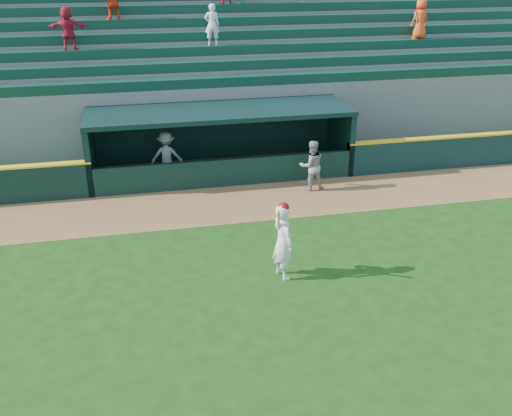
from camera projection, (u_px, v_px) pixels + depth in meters
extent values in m
plane|color=#1A4110|center=(269.00, 280.00, 14.36)|extent=(120.00, 120.00, 0.00)
cube|color=brown|center=(235.00, 204.00, 18.73)|extent=(40.00, 3.00, 0.01)
imported|color=gray|center=(312.00, 166.00, 19.50)|extent=(0.89, 0.71, 1.76)
imported|color=#9F9F9A|center=(167.00, 156.00, 20.45)|extent=(1.22, 0.82, 1.76)
cube|color=slate|center=(221.00, 174.00, 21.21)|extent=(9.00, 2.60, 0.04)
cube|color=black|center=(90.00, 153.00, 19.86)|extent=(0.20, 2.60, 2.30)
cube|color=black|center=(340.00, 137.00, 21.64)|extent=(0.20, 2.60, 2.30)
cube|color=black|center=(215.00, 134.00, 21.91)|extent=(9.40, 0.20, 2.30)
cube|color=black|center=(220.00, 111.00, 20.24)|extent=(9.40, 2.80, 0.16)
cube|color=black|center=(226.00, 173.00, 19.93)|extent=(9.00, 0.16, 1.00)
cube|color=brown|center=(218.00, 161.00, 21.83)|extent=(8.40, 0.45, 0.10)
cube|color=slate|center=(213.00, 123.00, 22.25)|extent=(34.00, 0.85, 2.91)
cube|color=#0F3828|center=(212.00, 82.00, 21.47)|extent=(34.00, 0.60, 0.36)
cube|color=slate|center=(210.00, 112.00, 22.91)|extent=(34.00, 0.85, 3.36)
cube|color=#0F3828|center=(209.00, 66.00, 22.04)|extent=(34.00, 0.60, 0.36)
cube|color=slate|center=(207.00, 101.00, 23.58)|extent=(34.00, 0.85, 3.81)
cube|color=#0F3828|center=(205.00, 50.00, 22.61)|extent=(34.00, 0.60, 0.36)
cube|color=slate|center=(204.00, 91.00, 24.24)|extent=(34.00, 0.85, 4.26)
cube|color=#0F3828|center=(202.00, 36.00, 23.19)|extent=(34.00, 0.60, 0.36)
cube|color=slate|center=(201.00, 82.00, 24.91)|extent=(34.00, 0.85, 4.71)
cube|color=#0F3828|center=(199.00, 22.00, 23.76)|extent=(34.00, 0.60, 0.36)
cube|color=slate|center=(198.00, 73.00, 25.57)|extent=(34.00, 0.85, 5.16)
cube|color=#0F3828|center=(196.00, 9.00, 24.33)|extent=(34.00, 0.60, 0.36)
cube|color=slate|center=(196.00, 65.00, 26.24)|extent=(34.00, 0.85, 5.61)
cube|color=slate|center=(195.00, 63.00, 26.75)|extent=(34.50, 0.30, 5.61)
imported|color=#F6501B|center=(420.00, 19.00, 24.00)|extent=(0.88, 0.66, 1.62)
imported|color=#B51B2F|center=(68.00, 28.00, 21.24)|extent=(1.47, 0.51, 1.57)
imported|color=white|center=(212.00, 25.00, 22.29)|extent=(0.60, 0.41, 1.58)
imported|color=white|center=(283.00, 241.00, 14.15)|extent=(0.67, 0.84, 1.99)
sphere|color=#A90913|center=(284.00, 208.00, 13.77)|extent=(0.27, 0.27, 0.27)
cylinder|color=#D2BC86|center=(279.00, 221.00, 13.64)|extent=(0.20, 0.51, 0.76)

